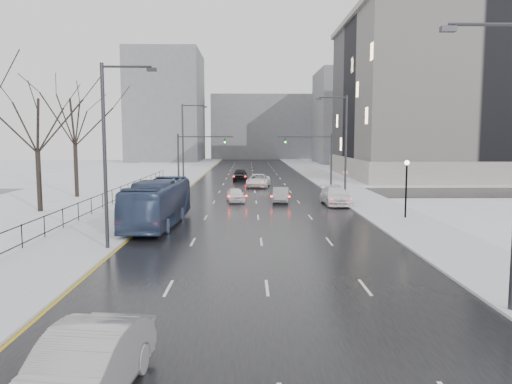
{
  "coord_description": "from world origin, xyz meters",
  "views": [
    {
      "loc": [
        -0.76,
        -6.69,
        6.12
      ],
      "look_at": [
        -0.24,
        26.32,
        2.5
      ],
      "focal_mm": 35.0,
      "sensor_mm": 36.0,
      "label": 1
    }
  ],
  "objects_px": {
    "no_uturn_sign": "(345,175)",
    "sedan_center_far": "(240,175)",
    "sedan_center_near": "(235,195)",
    "sedan_right_near": "(281,195)",
    "mast_signal_left": "(188,156)",
    "tree_park_e": "(77,198)",
    "sedan_right_cross": "(258,181)",
    "streetlight_l_far": "(185,142)",
    "lamppost_r_mid": "(406,180)",
    "tree_park_d": "(41,212)",
    "streetlight_r_mid": "(343,143)",
    "mast_signal_right": "(322,156)",
    "bus": "(158,203)",
    "sedan_right_far": "(336,196)",
    "streetlight_l_near": "(109,147)",
    "sedan_left_near": "(84,368)"
  },
  "relations": [
    {
      "from": "lamppost_r_mid",
      "to": "sedan_center_near",
      "type": "bearing_deg",
      "value": 141.43
    },
    {
      "from": "no_uturn_sign",
      "to": "sedan_right_far",
      "type": "relative_size",
      "value": 0.49
    },
    {
      "from": "lamppost_r_mid",
      "to": "bus",
      "type": "xyz_separation_m",
      "value": [
        -18.0,
        -2.38,
        -1.33
      ]
    },
    {
      "from": "streetlight_l_near",
      "to": "sedan_right_near",
      "type": "relative_size",
      "value": 2.4
    },
    {
      "from": "mast_signal_left",
      "to": "lamppost_r_mid",
      "type": "bearing_deg",
      "value": -44.48
    },
    {
      "from": "streetlight_l_far",
      "to": "sedan_left_near",
      "type": "bearing_deg",
      "value": -85.61
    },
    {
      "from": "sedan_right_cross",
      "to": "streetlight_l_far",
      "type": "bearing_deg",
      "value": -155.27
    },
    {
      "from": "mast_signal_right",
      "to": "sedan_center_far",
      "type": "relative_size",
      "value": 1.33
    },
    {
      "from": "tree_park_e",
      "to": "bus",
      "type": "distance_m",
      "value": 19.91
    },
    {
      "from": "lamppost_r_mid",
      "to": "sedan_right_near",
      "type": "distance_m",
      "value": 13.47
    },
    {
      "from": "streetlight_r_mid",
      "to": "tree_park_e",
      "type": "bearing_deg",
      "value": 171.37
    },
    {
      "from": "tree_park_e",
      "to": "mast_signal_left",
      "type": "height_order",
      "value": "tree_park_e"
    },
    {
      "from": "streetlight_r_mid",
      "to": "mast_signal_right",
      "type": "height_order",
      "value": "streetlight_r_mid"
    },
    {
      "from": "lamppost_r_mid",
      "to": "sedan_right_cross",
      "type": "distance_m",
      "value": 26.89
    },
    {
      "from": "sedan_left_near",
      "to": "sedan_center_far",
      "type": "relative_size",
      "value": 1.07
    },
    {
      "from": "tree_park_e",
      "to": "streetlight_l_far",
      "type": "xyz_separation_m",
      "value": [
        10.03,
        8.0,
        5.62
      ]
    },
    {
      "from": "no_uturn_sign",
      "to": "sedan_left_near",
      "type": "relative_size",
      "value": 0.52
    },
    {
      "from": "mast_signal_left",
      "to": "sedan_center_far",
      "type": "height_order",
      "value": "mast_signal_left"
    },
    {
      "from": "lamppost_r_mid",
      "to": "mast_signal_left",
      "type": "relative_size",
      "value": 0.66
    },
    {
      "from": "sedan_left_near",
      "to": "bus",
      "type": "height_order",
      "value": "bus"
    },
    {
      "from": "tree_park_d",
      "to": "sedan_right_far",
      "type": "bearing_deg",
      "value": 9.46
    },
    {
      "from": "mast_signal_left",
      "to": "sedan_center_far",
      "type": "distance_m",
      "value": 17.06
    },
    {
      "from": "mast_signal_left",
      "to": "sedan_right_cross",
      "type": "relative_size",
      "value": 1.16
    },
    {
      "from": "tree_park_e",
      "to": "streetlight_r_mid",
      "type": "relative_size",
      "value": 1.35
    },
    {
      "from": "sedan_center_near",
      "to": "sedan_right_near",
      "type": "height_order",
      "value": "sedan_right_near"
    },
    {
      "from": "mast_signal_left",
      "to": "sedan_right_far",
      "type": "height_order",
      "value": "mast_signal_left"
    },
    {
      "from": "tree_park_d",
      "to": "sedan_center_near",
      "type": "distance_m",
      "value": 17.07
    },
    {
      "from": "streetlight_l_far",
      "to": "mast_signal_left",
      "type": "xyz_separation_m",
      "value": [
        0.84,
        -4.0,
        -1.51
      ]
    },
    {
      "from": "sedan_center_far",
      "to": "sedan_center_near",
      "type": "bearing_deg",
      "value": -89.26
    },
    {
      "from": "tree_park_d",
      "to": "streetlight_l_far",
      "type": "bearing_deg",
      "value": 61.85
    },
    {
      "from": "sedan_center_near",
      "to": "sedan_right_near",
      "type": "bearing_deg",
      "value": -10.98
    },
    {
      "from": "tree_park_e",
      "to": "sedan_right_near",
      "type": "xyz_separation_m",
      "value": [
        20.52,
        -3.94,
        0.73
      ]
    },
    {
      "from": "sedan_center_near",
      "to": "sedan_right_far",
      "type": "bearing_deg",
      "value": -20.59
    },
    {
      "from": "lamppost_r_mid",
      "to": "tree_park_d",
      "type": "bearing_deg",
      "value": 172.09
    },
    {
      "from": "no_uturn_sign",
      "to": "sedan_center_near",
      "type": "relative_size",
      "value": 0.7
    },
    {
      "from": "streetlight_l_far",
      "to": "sedan_left_near",
      "type": "relative_size",
      "value": 1.92
    },
    {
      "from": "streetlight_r_mid",
      "to": "sedan_right_far",
      "type": "distance_m",
      "value": 5.2
    },
    {
      "from": "tree_park_d",
      "to": "bus",
      "type": "distance_m",
      "value": 12.65
    },
    {
      "from": "mast_signal_left",
      "to": "mast_signal_right",
      "type": "bearing_deg",
      "value": 0.0
    },
    {
      "from": "tree_park_d",
      "to": "no_uturn_sign",
      "type": "xyz_separation_m",
      "value": [
        27.0,
        10.0,
        2.3
      ]
    },
    {
      "from": "lamppost_r_mid",
      "to": "no_uturn_sign",
      "type": "bearing_deg",
      "value": 97.33
    },
    {
      "from": "streetlight_r_mid",
      "to": "mast_signal_right",
      "type": "bearing_deg",
      "value": 96.0
    },
    {
      "from": "mast_signal_right",
      "to": "sedan_right_far",
      "type": "bearing_deg",
      "value": -90.74
    },
    {
      "from": "sedan_left_near",
      "to": "sedan_center_near",
      "type": "xyz_separation_m",
      "value": [
        2.53,
        36.15,
        -0.2
      ]
    },
    {
      "from": "streetlight_r_mid",
      "to": "no_uturn_sign",
      "type": "distance_m",
      "value": 5.3
    },
    {
      "from": "no_uturn_sign",
      "to": "sedan_center_far",
      "type": "height_order",
      "value": "no_uturn_sign"
    },
    {
      "from": "mast_signal_left",
      "to": "bus",
      "type": "bearing_deg",
      "value": -89.08
    },
    {
      "from": "tree_park_d",
      "to": "sedan_center_far",
      "type": "relative_size",
      "value": 2.55
    },
    {
      "from": "bus",
      "to": "sedan_right_far",
      "type": "bearing_deg",
      "value": 39.19
    },
    {
      "from": "tree_park_d",
      "to": "streetlight_l_near",
      "type": "distance_m",
      "value": 17.9
    }
  ]
}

